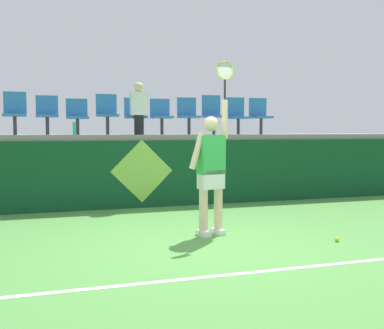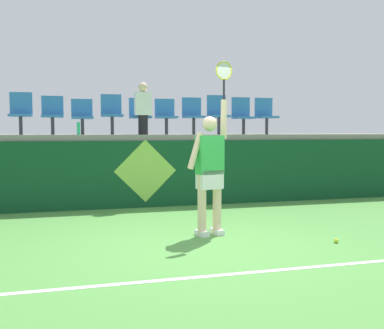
{
  "view_description": "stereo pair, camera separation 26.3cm",
  "coord_description": "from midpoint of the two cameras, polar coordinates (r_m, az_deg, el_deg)",
  "views": [
    {
      "loc": [
        -2.07,
        -5.77,
        1.56
      ],
      "look_at": [
        0.11,
        1.18,
        1.02
      ],
      "focal_mm": 42.7,
      "sensor_mm": 36.0,
      "label": 1
    },
    {
      "loc": [
        -1.82,
        -5.84,
        1.56
      ],
      "look_at": [
        0.11,
        1.18,
        1.02
      ],
      "focal_mm": 42.7,
      "sensor_mm": 36.0,
      "label": 2
    }
  ],
  "objects": [
    {
      "name": "ground_plane",
      "position": [
        6.32,
        3.14,
        -10.06
      ],
      "size": [
        40.0,
        40.0,
        0.0
      ],
      "primitive_type": "plane",
      "color": "#519342"
    },
    {
      "name": "court_back_wall",
      "position": [
        9.42,
        -3.36,
        -1.13
      ],
      "size": [
        13.83,
        0.2,
        1.36
      ],
      "primitive_type": "cube",
      "color": "#0F4223",
      "rests_on": "ground_plane"
    },
    {
      "name": "spectator_platform",
      "position": [
        10.62,
        -4.79,
        3.47
      ],
      "size": [
        13.83,
        2.62,
        0.12
      ],
      "primitive_type": "cube",
      "color": "gray",
      "rests_on": "court_back_wall"
    },
    {
      "name": "court_baseline_stripe",
      "position": [
        5.17,
        7.74,
        -13.31
      ],
      "size": [
        12.45,
        0.08,
        0.01
      ],
      "primitive_type": "cube",
      "color": "white",
      "rests_on": "ground_plane"
    },
    {
      "name": "tennis_player",
      "position": [
        6.76,
        3.37,
        -0.48
      ],
      "size": [
        0.74,
        0.33,
        2.59
      ],
      "color": "white",
      "rests_on": "ground_plane"
    },
    {
      "name": "tennis_ball",
      "position": [
        6.78,
        18.64,
        -8.99
      ],
      "size": [
        0.07,
        0.07,
        0.07
      ],
      "primitive_type": "sphere",
      "color": "#D1E533",
      "rests_on": "ground_plane"
    },
    {
      "name": "water_bottle",
      "position": [
        9.27,
        -13.21,
        4.4
      ],
      "size": [
        0.07,
        0.07,
        0.25
      ],
      "primitive_type": "cylinder",
      "color": "#26B272",
      "rests_on": "spectator_platform"
    },
    {
      "name": "stadium_chair_0",
      "position": [
        9.9,
        -19.9,
        6.28
      ],
      "size": [
        0.44,
        0.42,
        0.87
      ],
      "color": "#38383D",
      "rests_on": "spectator_platform"
    },
    {
      "name": "stadium_chair_1",
      "position": [
        9.87,
        -16.3,
        6.21
      ],
      "size": [
        0.44,
        0.42,
        0.81
      ],
      "color": "#38383D",
      "rests_on": "spectator_platform"
    },
    {
      "name": "stadium_chair_2",
      "position": [
        9.87,
        -12.82,
        6.08
      ],
      "size": [
        0.44,
        0.42,
        0.75
      ],
      "color": "#38383D",
      "rests_on": "spectator_platform"
    },
    {
      "name": "stadium_chair_3",
      "position": [
        9.93,
        -9.25,
        6.49
      ],
      "size": [
        0.44,
        0.42,
        0.86
      ],
      "color": "#38383D",
      "rests_on": "spectator_platform"
    },
    {
      "name": "stadium_chair_4",
      "position": [
        10.0,
        -5.77,
        6.29
      ],
      "size": [
        0.44,
        0.42,
        0.8
      ],
      "color": "#38383D",
      "rests_on": "spectator_platform"
    },
    {
      "name": "stadium_chair_5",
      "position": [
        10.11,
        -2.56,
        6.27
      ],
      "size": [
        0.44,
        0.42,
        0.79
      ],
      "color": "#38383D",
      "rests_on": "spectator_platform"
    },
    {
      "name": "stadium_chair_6",
      "position": [
        10.27,
        0.84,
        6.36
      ],
      "size": [
        0.44,
        0.42,
        0.83
      ],
      "color": "#38383D",
      "rests_on": "spectator_platform"
    },
    {
      "name": "stadium_chair_7",
      "position": [
        10.46,
        3.96,
        6.49
      ],
      "size": [
        0.44,
        0.42,
        0.89
      ],
      "color": "#38383D",
      "rests_on": "spectator_platform"
    },
    {
      "name": "stadium_chair_8",
      "position": [
        10.67,
        7.02,
        6.28
      ],
      "size": [
        0.44,
        0.42,
        0.86
      ],
      "color": "#38383D",
      "rests_on": "spectator_platform"
    },
    {
      "name": "stadium_chair_9",
      "position": [
        10.9,
        9.85,
        6.24
      ],
      "size": [
        0.44,
        0.42,
        0.85
      ],
      "color": "#38383D",
      "rests_on": "spectator_platform"
    },
    {
      "name": "spectator_0",
      "position": [
        9.6,
        -5.36,
        7.12
      ],
      "size": [
        0.34,
        0.2,
        1.08
      ],
      "color": "black",
      "rests_on": "spectator_platform"
    },
    {
      "name": "wall_signage_mount",
      "position": [
        9.35,
        -5.0,
        -5.37
      ],
      "size": [
        1.27,
        0.01,
        1.38
      ],
      "color": "#0F4223",
      "rests_on": "ground_plane"
    }
  ]
}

